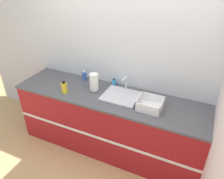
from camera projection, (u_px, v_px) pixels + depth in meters
ground_plane at (99, 161)px, 3.09m from camera, size 12.00×12.00×0.00m
wall_back at (120, 58)px, 2.97m from camera, size 4.99×0.06×2.60m
counter_cabinet at (109, 122)px, 3.11m from camera, size 2.62×0.69×0.91m
sink at (121, 95)px, 2.85m from camera, size 0.46×0.40×0.22m
paper_towel_roll at (94, 82)px, 2.92m from camera, size 0.12×0.12×0.25m
dish_rack at (150, 105)px, 2.61m from camera, size 0.30×0.28×0.12m
bottle_blue at (84, 76)px, 3.22m from camera, size 0.06×0.06×0.15m
bottle_yellow at (64, 88)px, 2.90m from camera, size 0.08×0.08×0.17m
soap_dispenser at (114, 82)px, 3.09m from camera, size 0.06×0.06×0.10m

